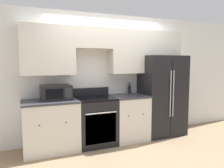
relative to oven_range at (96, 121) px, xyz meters
The scene contains 8 objects.
ground_plane 0.66m from the oven_range, 41.93° to the right, with size 12.00×12.00×0.00m, color #937A5B.
wall_back 1.15m from the oven_range, 36.46° to the left, with size 8.00×0.39×2.60m.
lower_cabinets_left 0.85m from the oven_range, behind, with size 0.99×0.64×0.93m.
lower_cabinets_right 0.73m from the oven_range, ahead, with size 0.73×0.64×0.93m.
oven_range is the anchor object (origin of this frame).
refrigerator 1.61m from the oven_range, ahead, with size 0.94×0.76×1.75m.
microwave 0.95m from the oven_range, behind, with size 0.54×0.39×0.27m.
bottle 1.04m from the oven_range, 14.70° to the left, with size 0.07×0.07×0.24m.
Camera 1 is at (-1.66, -3.67, 1.62)m, focal length 35.00 mm.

